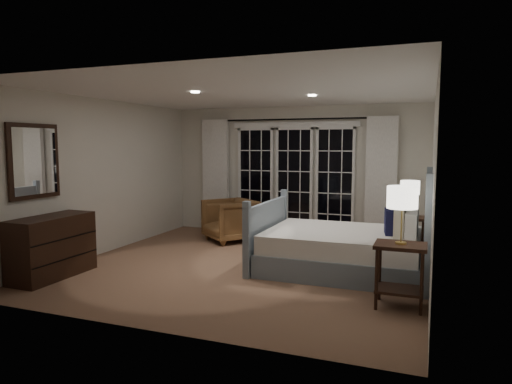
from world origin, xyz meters
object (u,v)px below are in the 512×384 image
(bed, at_px, (347,247))
(lamp_right, at_px, (410,188))
(nightstand_left, at_px, (400,265))
(dresser, at_px, (52,247))
(nightstand_right, at_px, (408,231))
(armchair, at_px, (230,220))
(lamp_left, at_px, (402,198))

(bed, distance_m, lamp_right, 1.55)
(bed, height_order, nightstand_left, bed)
(nightstand_left, relative_size, dresser, 0.61)
(nightstand_right, distance_m, lamp_right, 0.67)
(bed, xyz_separation_m, armchair, (-2.35, 1.25, 0.05))
(lamp_left, height_order, dresser, lamp_left)
(nightstand_left, xyz_separation_m, lamp_right, (-0.01, 2.34, 0.63))
(bed, height_order, armchair, bed)
(bed, xyz_separation_m, nightstand_right, (0.77, 1.10, 0.10))
(dresser, bearing_deg, nightstand_left, 5.85)
(lamp_left, relative_size, lamp_right, 1.11)
(nightstand_right, bearing_deg, lamp_right, 0.00)
(dresser, bearing_deg, armchair, 66.18)
(lamp_left, xyz_separation_m, dresser, (-4.42, -0.45, -0.79))
(nightstand_right, height_order, lamp_right, lamp_right)
(lamp_left, relative_size, dresser, 0.54)
(armchair, bearing_deg, bed, 11.24)
(nightstand_left, distance_m, dresser, 4.45)
(nightstand_left, distance_m, lamp_right, 2.43)
(lamp_right, xyz_separation_m, dresser, (-4.41, -2.79, -0.69))
(nightstand_left, bearing_deg, nightstand_right, 90.23)
(nightstand_right, xyz_separation_m, lamp_left, (0.01, -2.34, 0.77))
(nightstand_left, xyz_separation_m, nightstand_right, (-0.01, 2.34, -0.04))
(nightstand_left, relative_size, lamp_left, 1.13)
(armchair, bearing_deg, lamp_left, 0.79)
(lamp_left, distance_m, dresser, 4.52)
(nightstand_left, bearing_deg, bed, 122.26)
(nightstand_left, relative_size, nightstand_right, 1.08)
(dresser, bearing_deg, nightstand_right, 32.33)
(nightstand_left, distance_m, armchair, 4.00)
(nightstand_left, xyz_separation_m, dresser, (-4.42, -0.45, -0.06))
(nightstand_right, distance_m, dresser, 5.22)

